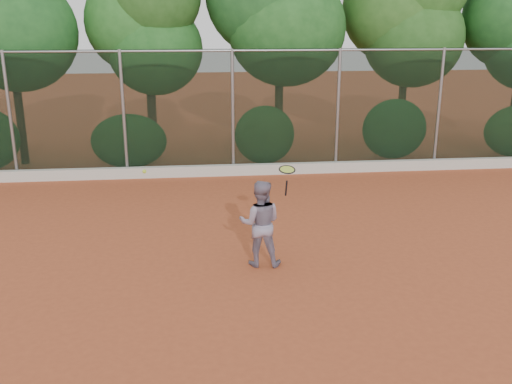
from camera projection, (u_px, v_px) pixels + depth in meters
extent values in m
plane|color=#A74A27|center=(262.00, 278.00, 9.78)|extent=(80.00, 80.00, 0.00)
cube|color=beige|center=(234.00, 170.00, 16.23)|extent=(24.00, 0.20, 0.30)
imported|color=gray|center=(260.00, 223.00, 10.13)|extent=(0.85, 0.71, 1.57)
cube|color=black|center=(233.00, 113.00, 15.93)|extent=(24.00, 0.01, 3.50)
cylinder|color=gray|center=(232.00, 51.00, 15.44)|extent=(24.00, 0.06, 0.06)
cylinder|color=gray|center=(10.00, 117.00, 15.31)|extent=(0.09, 0.09, 3.50)
cylinder|color=gray|center=(124.00, 115.00, 15.62)|extent=(0.09, 0.09, 3.50)
cylinder|color=gray|center=(233.00, 113.00, 15.93)|extent=(0.09, 0.09, 3.50)
cylinder|color=gray|center=(338.00, 111.00, 16.24)|extent=(0.09, 0.09, 3.50)
cylinder|color=gray|center=(439.00, 110.00, 16.55)|extent=(0.09, 0.09, 3.50)
cylinder|color=#3A2316|center=(20.00, 117.00, 17.17)|extent=(0.24, 0.24, 2.90)
ellipsoid|color=#2C732C|center=(16.00, 32.00, 16.39)|extent=(3.50, 2.90, 3.40)
cylinder|color=#432819|center=(152.00, 120.00, 18.03)|extent=(0.28, 0.28, 2.40)
ellipsoid|color=#1F581E|center=(155.00, 49.00, 17.32)|extent=(2.90, 2.40, 2.80)
ellipsoid|color=#256221|center=(138.00, 21.00, 17.32)|extent=(3.20, 2.70, 3.10)
cylinder|color=#47331B|center=(279.00, 110.00, 18.07)|extent=(0.26, 0.26, 3.00)
ellipsoid|color=#32772D|center=(287.00, 28.00, 17.27)|extent=(3.60, 3.00, 3.50)
cylinder|color=#49341C|center=(401.00, 112.00, 18.73)|extent=(0.24, 0.24, 2.70)
ellipsoid|color=#24521C|center=(414.00, 38.00, 17.97)|extent=(3.20, 2.70, 3.10)
ellipsoid|color=#2A5A1E|center=(397.00, 8.00, 17.95)|extent=(3.50, 2.90, 3.40)
ellipsoid|color=#306827|center=(129.00, 141.00, 16.64)|extent=(2.20, 1.16, 1.60)
ellipsoid|color=#38712B|center=(265.00, 135.00, 17.03)|extent=(1.80, 1.04, 1.76)
ellipsoid|color=#2C6F2A|center=(394.00, 129.00, 17.41)|extent=(2.00, 1.10, 1.84)
cylinder|color=black|center=(286.00, 188.00, 9.91)|extent=(0.04, 0.11, 0.29)
torus|color=black|center=(287.00, 170.00, 9.75)|extent=(0.31, 0.31, 0.10)
cylinder|color=#B2C63A|center=(287.00, 170.00, 9.75)|extent=(0.27, 0.26, 0.07)
sphere|color=#B8DB31|center=(144.00, 171.00, 9.91)|extent=(0.07, 0.07, 0.07)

